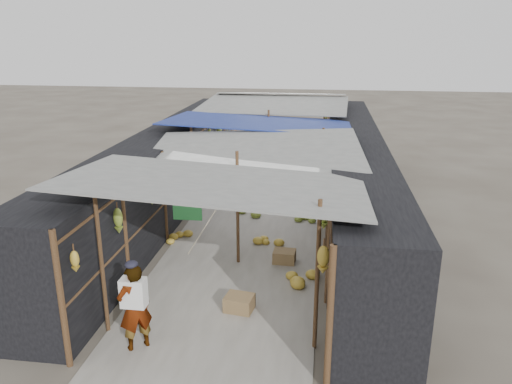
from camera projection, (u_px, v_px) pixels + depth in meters
The scene contains 14 objects.
ground at pixel (209, 339), 8.53m from camera, with size 80.00×80.00×0.00m, color #6B6356.
aisle_slab at pixel (258, 210), 14.66m from camera, with size 3.60×16.00×0.02m, color #9E998E.
stall_left at pixel (168, 170), 14.66m from camera, with size 1.40×15.00×2.30m, color black.
stall_right at pixel (354, 177), 13.96m from camera, with size 1.40×15.00×2.30m, color black.
crate_near at pixel (239, 303), 9.34m from camera, with size 0.52×0.41×0.31m, color olive.
crate_mid at pixel (284, 257), 11.31m from camera, with size 0.50×0.40×0.30m, color olive.
crate_back at pixel (243, 182), 16.98m from camera, with size 0.42×0.34×0.26m, color olive.
black_basin at pixel (306, 193), 15.99m from camera, with size 0.64×0.64×0.19m, color black.
vendor_elderly at pixel (135, 308), 8.05m from camera, with size 0.55×0.36×1.52m, color white.
shopper_blue at pixel (267, 161), 16.77m from camera, with size 0.85×0.66×1.75m, color #2054A0.
vendor_seated at pixel (306, 184), 15.87m from camera, with size 0.52×0.30×0.81m, color #4E4843.
market_canopy at pixel (261, 128), 14.25m from camera, with size 5.62×15.20×2.77m.
hanging_bananas at pixel (261, 157), 13.99m from camera, with size 3.96×14.24×0.82m.
floor_bananas at pixel (248, 228), 12.98m from camera, with size 3.82×10.82×0.35m.
Camera 1 is at (1.81, -7.18, 4.99)m, focal length 35.00 mm.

